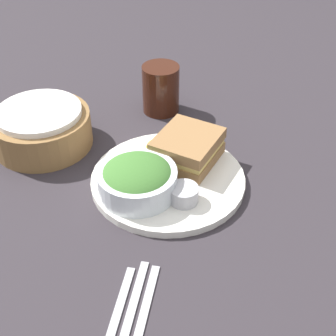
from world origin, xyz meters
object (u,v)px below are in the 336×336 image
at_px(bread_basket, 42,128).
at_px(drink_glass, 161,89).
at_px(salad_bowl, 137,179).
at_px(knife, 128,321).
at_px(sandwich, 189,149).
at_px(dressing_cup, 184,194).
at_px(spoon, 116,319).
at_px(plate, 168,180).
at_px(fork, 141,323).

bearing_deg(bread_basket, drink_glass, -24.76).
relative_size(salad_bowl, knife, 0.66).
xyz_separation_m(sandwich, bread_basket, (-0.11, 0.28, -0.00)).
relative_size(dressing_cup, spoon, 0.28).
xyz_separation_m(sandwich, knife, (-0.33, -0.12, -0.04)).
bearing_deg(bread_basket, salad_bowl, -93.30).
height_order(plate, sandwich, sandwich).
bearing_deg(bread_basket, dressing_cup, -87.85).
bearing_deg(salad_bowl, plate, -16.37).
bearing_deg(spoon, fork, 90.00).
distance_m(bread_basket, knife, 0.46).
relative_size(drink_glass, fork, 0.54).
xyz_separation_m(sandwich, dressing_cup, (-0.10, -0.06, -0.01)).
bearing_deg(sandwich, knife, -159.37).
height_order(dressing_cup, fork, dressing_cup).
xyz_separation_m(drink_glass, spoon, (-0.47, -0.28, -0.05)).
height_order(sandwich, bread_basket, bread_basket).
bearing_deg(fork, sandwich, 177.95).
bearing_deg(drink_glass, sandwich, -128.96).
bearing_deg(salad_bowl, spoon, -148.25).
height_order(plate, spoon, plate).
bearing_deg(knife, spoon, -90.00).
height_order(bread_basket, fork, bread_basket).
bearing_deg(sandwich, fork, -156.46).
distance_m(drink_glass, fork, 0.55).
relative_size(sandwich, knife, 0.63).
relative_size(plate, salad_bowl, 2.03).
relative_size(sandwich, bread_basket, 0.67).
bearing_deg(bread_basket, fork, -116.62).
height_order(drink_glass, knife, drink_glass).
distance_m(plate, knife, 0.30).
distance_m(dressing_cup, fork, 0.24).
height_order(salad_bowl, dressing_cup, salad_bowl).
distance_m(sandwich, knife, 0.36).
height_order(salad_bowl, knife, salad_bowl).
bearing_deg(sandwich, dressing_cup, -150.53).
height_order(sandwich, fork, sandwich).
distance_m(salad_bowl, spoon, 0.25).
height_order(plate, bread_basket, bread_basket).
bearing_deg(fork, bread_basket, -142.22).
xyz_separation_m(plate, knife, (-0.27, -0.13, -0.00)).
relative_size(salad_bowl, spoon, 0.77).
height_order(plate, knife, plate).
bearing_deg(fork, drink_glass, -171.69).
height_order(bread_basket, spoon, bread_basket).
bearing_deg(bread_basket, plate, -79.92).
bearing_deg(spoon, sandwich, 172.14).
relative_size(sandwich, fork, 0.66).
xyz_separation_m(fork, spoon, (-0.02, 0.03, 0.00)).
height_order(salad_bowl, fork, salad_bowl).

